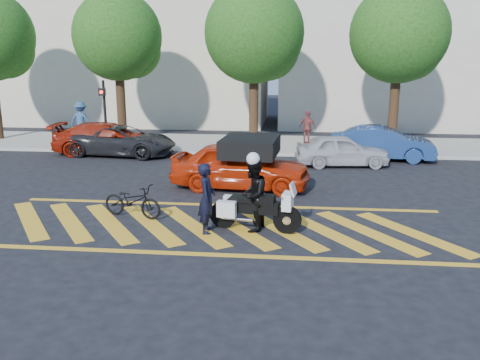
# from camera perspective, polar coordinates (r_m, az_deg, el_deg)

# --- Properties ---
(ground) EXTENTS (90.00, 90.00, 0.00)m
(ground) POSITION_cam_1_polar(r_m,az_deg,el_deg) (13.05, -2.71, -5.22)
(ground) COLOR black
(ground) RESTS_ON ground
(sidewalk) EXTENTS (60.00, 5.00, 0.15)m
(sidewalk) POSITION_cam_1_polar(r_m,az_deg,el_deg) (24.63, 1.52, 4.02)
(sidewalk) COLOR #9E998E
(sidewalk) RESTS_ON ground
(crosswalk) EXTENTS (12.33, 4.00, 0.01)m
(crosswalk) POSITION_cam_1_polar(r_m,az_deg,el_deg) (13.06, -2.88, -5.19)
(crosswalk) COLOR gold
(crosswalk) RESTS_ON ground
(building_left) EXTENTS (16.00, 8.00, 10.00)m
(building_left) POSITION_cam_1_polar(r_m,az_deg,el_deg) (34.65, -10.93, 14.78)
(building_left) COLOR beige
(building_left) RESTS_ON ground
(building_right) EXTENTS (16.00, 8.00, 11.00)m
(building_right) POSITION_cam_1_polar(r_m,az_deg,el_deg) (33.97, 18.78, 15.19)
(building_right) COLOR beige
(building_right) RESTS_ON ground
(tree_left) EXTENTS (4.20, 4.20, 7.26)m
(tree_left) POSITION_cam_1_polar(r_m,az_deg,el_deg) (25.65, -13.26, 15.10)
(tree_left) COLOR black
(tree_left) RESTS_ON ground
(tree_center) EXTENTS (4.60, 4.60, 7.56)m
(tree_center) POSITION_cam_1_polar(r_m,az_deg,el_deg) (24.34, 1.92, 15.77)
(tree_center) COLOR black
(tree_center) RESTS_ON ground
(tree_right) EXTENTS (4.40, 4.40, 7.41)m
(tree_right) POSITION_cam_1_polar(r_m,az_deg,el_deg) (24.73, 17.67, 15.01)
(tree_right) COLOR black
(tree_right) RESTS_ON ground
(signal_pole) EXTENTS (0.28, 0.43, 3.20)m
(signal_pole) POSITION_cam_1_polar(r_m,az_deg,el_deg) (23.61, -14.99, 7.66)
(signal_pole) COLOR black
(signal_pole) RESTS_ON ground
(officer_bike) EXTENTS (0.43, 0.64, 1.74)m
(officer_bike) POSITION_cam_1_polar(r_m,az_deg,el_deg) (12.39, -3.74, -2.07)
(officer_bike) COLOR black
(officer_bike) RESTS_ON ground
(bicycle) EXTENTS (1.82, 1.04, 0.91)m
(bicycle) POSITION_cam_1_polar(r_m,az_deg,el_deg) (13.95, -11.99, -2.31)
(bicycle) COLOR black
(bicycle) RESTS_ON ground
(police_motorcycle) EXTENTS (2.32, 0.89, 1.03)m
(police_motorcycle) POSITION_cam_1_polar(r_m,az_deg,el_deg) (12.60, 1.52, -3.24)
(police_motorcycle) COLOR black
(police_motorcycle) RESTS_ON ground
(officer_moto) EXTENTS (0.83, 0.99, 1.83)m
(officer_moto) POSITION_cam_1_polar(r_m,az_deg,el_deg) (12.49, 1.46, -1.69)
(officer_moto) COLOR black
(officer_moto) RESTS_ON ground
(red_convertible) EXTENTS (4.63, 2.17, 1.53)m
(red_convertible) POSITION_cam_1_polar(r_m,az_deg,el_deg) (16.54, 0.07, 1.63)
(red_convertible) COLOR #BA2408
(red_convertible) RESTS_ON ground
(parked_left) EXTENTS (4.92, 2.24, 1.40)m
(parked_left) POSITION_cam_1_polar(r_m,az_deg,el_deg) (23.15, -14.58, 4.52)
(parked_left) COLOR maroon
(parked_left) RESTS_ON ground
(parked_mid_left) EXTENTS (4.86, 2.65, 1.29)m
(parked_mid_left) POSITION_cam_1_polar(r_m,az_deg,el_deg) (22.78, -13.05, 4.33)
(parked_mid_left) COLOR black
(parked_mid_left) RESTS_ON ground
(parked_mid_right) EXTENTS (3.77, 1.81, 1.24)m
(parked_mid_right) POSITION_cam_1_polar(r_m,az_deg,el_deg) (20.41, 11.40, 3.28)
(parked_mid_right) COLOR #B3B4B8
(parked_mid_right) RESTS_ON ground
(parked_right) EXTENTS (4.41, 2.00, 1.40)m
(parked_right) POSITION_cam_1_polar(r_m,az_deg,el_deg) (22.00, 15.68, 3.99)
(parked_right) COLOR navy
(parked_right) RESTS_ON ground
(pedestrian_left) EXTENTS (1.24, 0.78, 1.84)m
(pedestrian_left) POSITION_cam_1_polar(r_m,az_deg,el_deg) (27.33, -17.41, 6.48)
(pedestrian_left) COLOR #2B4D78
(pedestrian_left) RESTS_ON sidewalk
(pedestrian_right) EXTENTS (0.99, 0.85, 1.60)m
(pedestrian_right) POSITION_cam_1_polar(r_m,az_deg,el_deg) (24.35, 7.60, 5.88)
(pedestrian_right) COLOR brown
(pedestrian_right) RESTS_ON sidewalk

